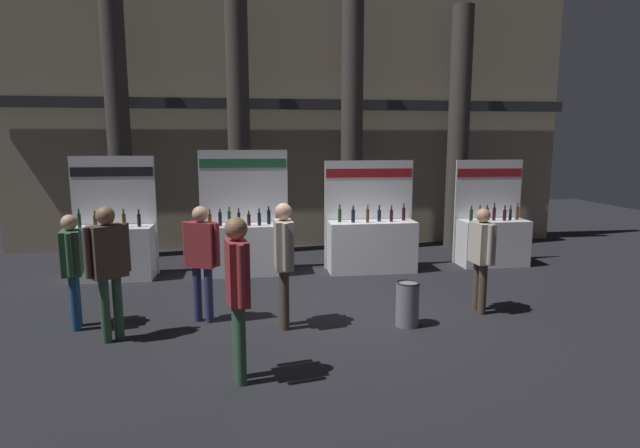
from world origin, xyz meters
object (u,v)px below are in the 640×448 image
(visitor_2, at_px, (238,285))
(visitor_1, at_px, (481,251))
(visitor_5, at_px, (202,254))
(visitor_0, at_px, (284,253))
(trash_bin, at_px, (407,304))
(exhibitor_booth_1, at_px, (245,244))
(exhibitor_booth_3, at_px, (492,238))
(exhibitor_booth_2, at_px, (371,242))
(visitor_4, at_px, (108,260))
(exhibitor_booth_0, at_px, (113,248))
(visitor_3, at_px, (72,261))

(visitor_2, bearing_deg, visitor_1, -74.03)
(visitor_5, bearing_deg, visitor_0, -175.19)
(trash_bin, distance_m, visitor_2, 2.85)
(exhibitor_booth_1, bearing_deg, exhibitor_booth_3, 0.38)
(exhibitor_booth_2, relative_size, trash_bin, 3.44)
(trash_bin, relative_size, visitor_0, 0.36)
(exhibitor_booth_1, distance_m, visitor_0, 3.18)
(exhibitor_booth_2, distance_m, visitor_5, 4.07)
(exhibitor_booth_1, xyz_separation_m, visitor_4, (-1.71, -3.27, 0.48))
(visitor_0, relative_size, visitor_2, 0.97)
(exhibitor_booth_2, height_order, visitor_1, exhibitor_booth_2)
(exhibitor_booth_0, bearing_deg, visitor_5, -54.18)
(trash_bin, bearing_deg, exhibitor_booth_2, 85.91)
(visitor_1, distance_m, visitor_5, 4.19)
(visitor_4, relative_size, visitor_5, 1.05)
(exhibitor_booth_1, height_order, visitor_1, exhibitor_booth_1)
(trash_bin, height_order, visitor_5, visitor_5)
(exhibitor_booth_0, bearing_deg, visitor_0, -44.79)
(exhibitor_booth_2, height_order, visitor_4, exhibitor_booth_2)
(exhibitor_booth_1, bearing_deg, trash_bin, -54.62)
(exhibitor_booth_0, relative_size, visitor_1, 1.44)
(trash_bin, height_order, visitor_4, visitor_4)
(exhibitor_booth_3, distance_m, visitor_5, 6.43)
(visitor_4, bearing_deg, visitor_2, -78.19)
(exhibitor_booth_3, bearing_deg, visitor_4, -154.52)
(visitor_3, bearing_deg, visitor_2, 38.41)
(visitor_1, relative_size, visitor_3, 1.00)
(visitor_4, bearing_deg, visitor_3, 100.72)
(visitor_1, bearing_deg, exhibitor_booth_3, -32.32)
(visitor_0, height_order, visitor_1, visitor_0)
(exhibitor_booth_0, height_order, visitor_0, exhibitor_booth_0)
(visitor_0, bearing_deg, visitor_2, 156.99)
(visitor_0, bearing_deg, visitor_5, 68.69)
(visitor_0, distance_m, visitor_5, 1.23)
(trash_bin, xyz_separation_m, visitor_2, (-2.35, -1.41, 0.78))
(visitor_2, bearing_deg, trash_bin, -69.82)
(visitor_5, bearing_deg, exhibitor_booth_3, -131.06)
(trash_bin, relative_size, visitor_5, 0.38)
(exhibitor_booth_0, height_order, visitor_4, exhibitor_booth_0)
(visitor_1, bearing_deg, visitor_3, 85.93)
(exhibitor_booth_0, bearing_deg, exhibitor_booth_1, 0.98)
(exhibitor_booth_0, relative_size, visitor_5, 1.37)
(exhibitor_booth_2, height_order, visitor_2, exhibitor_booth_2)
(exhibitor_booth_3, relative_size, visitor_1, 1.37)
(visitor_2, bearing_deg, visitor_0, -31.49)
(exhibitor_booth_2, xyz_separation_m, visitor_4, (-4.26, -3.14, 0.49))
(visitor_1, xyz_separation_m, visitor_3, (-5.94, 0.12, 0.00))
(exhibitor_booth_3, xyz_separation_m, visitor_1, (-1.62, -2.88, 0.39))
(visitor_2, relative_size, visitor_5, 1.07)
(exhibitor_booth_3, bearing_deg, trash_bin, -131.32)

